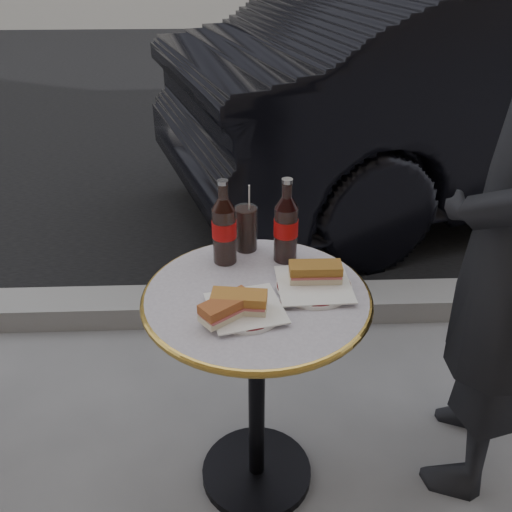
{
  "coord_description": "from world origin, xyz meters",
  "views": [
    {
      "loc": [
        -0.05,
        -1.26,
        1.6
      ],
      "look_at": [
        0.0,
        0.05,
        0.82
      ],
      "focal_mm": 40.0,
      "sensor_mm": 36.0,
      "label": 1
    }
  ],
  "objects_px": {
    "cola_bottle_left": "(224,222)",
    "cola_glass": "(246,228)",
    "plate_left": "(246,310)",
    "bistro_table": "(257,394)",
    "parked_car": "(506,86)",
    "cola_bottle_right": "(286,220)",
    "plate_right": "(314,287)"
  },
  "relations": [
    {
      "from": "plate_left",
      "to": "plate_right",
      "type": "bearing_deg",
      "value": 28.28
    },
    {
      "from": "bistro_table",
      "to": "plate_right",
      "type": "distance_m",
      "value": 0.4
    },
    {
      "from": "bistro_table",
      "to": "plate_left",
      "type": "xyz_separation_m",
      "value": [
        -0.03,
        -0.08,
        0.37
      ]
    },
    {
      "from": "cola_bottle_right",
      "to": "plate_right",
      "type": "bearing_deg",
      "value": -67.48
    },
    {
      "from": "cola_bottle_right",
      "to": "parked_car",
      "type": "distance_m",
      "value": 2.65
    },
    {
      "from": "parked_car",
      "to": "cola_glass",
      "type": "bearing_deg",
      "value": 122.79
    },
    {
      "from": "cola_bottle_right",
      "to": "cola_bottle_left",
      "type": "bearing_deg",
      "value": -179.01
    },
    {
      "from": "bistro_table",
      "to": "cola_bottle_right",
      "type": "xyz_separation_m",
      "value": [
        0.09,
        0.18,
        0.49
      ]
    },
    {
      "from": "cola_bottle_right",
      "to": "cola_glass",
      "type": "bearing_deg",
      "value": 149.42
    },
    {
      "from": "plate_left",
      "to": "plate_right",
      "type": "relative_size",
      "value": 0.93
    },
    {
      "from": "plate_right",
      "to": "cola_glass",
      "type": "xyz_separation_m",
      "value": [
        -0.18,
        0.22,
        0.06
      ]
    },
    {
      "from": "plate_right",
      "to": "cola_glass",
      "type": "distance_m",
      "value": 0.29
    },
    {
      "from": "cola_bottle_left",
      "to": "cola_glass",
      "type": "height_order",
      "value": "cola_bottle_left"
    },
    {
      "from": "cola_bottle_left",
      "to": "parked_car",
      "type": "relative_size",
      "value": 0.06
    },
    {
      "from": "bistro_table",
      "to": "cola_bottle_left",
      "type": "height_order",
      "value": "cola_bottle_left"
    },
    {
      "from": "plate_left",
      "to": "cola_bottle_right",
      "type": "xyz_separation_m",
      "value": [
        0.12,
        0.26,
        0.12
      ]
    },
    {
      "from": "plate_left",
      "to": "cola_glass",
      "type": "relative_size",
      "value": 1.38
    },
    {
      "from": "bistro_table",
      "to": "cola_bottle_right",
      "type": "relative_size",
      "value": 2.86
    },
    {
      "from": "bistro_table",
      "to": "cola_bottle_left",
      "type": "distance_m",
      "value": 0.53
    },
    {
      "from": "plate_right",
      "to": "parked_car",
      "type": "bearing_deg",
      "value": 56.52
    },
    {
      "from": "plate_left",
      "to": "cola_bottle_right",
      "type": "bearing_deg",
      "value": 64.73
    },
    {
      "from": "cola_bottle_left",
      "to": "cola_glass",
      "type": "xyz_separation_m",
      "value": [
        0.06,
        0.07,
        -0.06
      ]
    },
    {
      "from": "cola_bottle_left",
      "to": "cola_bottle_right",
      "type": "relative_size",
      "value": 1.0
    },
    {
      "from": "cola_bottle_left",
      "to": "cola_bottle_right",
      "type": "distance_m",
      "value": 0.18
    },
    {
      "from": "bistro_table",
      "to": "plate_left",
      "type": "height_order",
      "value": "plate_left"
    },
    {
      "from": "bistro_table",
      "to": "plate_right",
      "type": "height_order",
      "value": "plate_right"
    },
    {
      "from": "bistro_table",
      "to": "plate_right",
      "type": "xyz_separation_m",
      "value": [
        0.16,
        0.02,
        0.37
      ]
    },
    {
      "from": "cola_bottle_left",
      "to": "plate_left",
      "type": "bearing_deg",
      "value": -77.99
    },
    {
      "from": "parked_car",
      "to": "cola_bottle_right",
      "type": "bearing_deg",
      "value": 125.6
    },
    {
      "from": "cola_glass",
      "to": "parked_car",
      "type": "xyz_separation_m",
      "value": [
        1.69,
        2.06,
        -0.11
      ]
    },
    {
      "from": "cola_bottle_right",
      "to": "plate_left",
      "type": "bearing_deg",
      "value": -115.27
    },
    {
      "from": "plate_left",
      "to": "cola_bottle_right",
      "type": "height_order",
      "value": "cola_bottle_right"
    }
  ]
}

